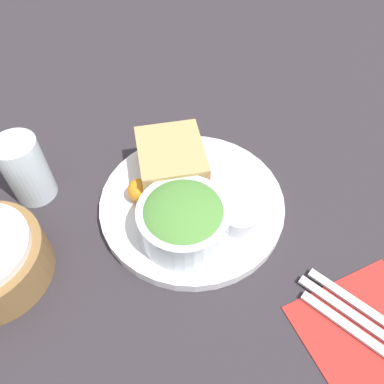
# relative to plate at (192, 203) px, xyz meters

# --- Properties ---
(ground_plane) EXTENTS (4.00, 4.00, 0.00)m
(ground_plane) POSITION_rel_plate_xyz_m (0.00, 0.00, -0.01)
(ground_plane) COLOR #2D282D
(plate) EXTENTS (0.29, 0.29, 0.02)m
(plate) POSITION_rel_plate_xyz_m (0.00, 0.00, 0.00)
(plate) COLOR silver
(plate) RESTS_ON ground_plane
(sandwich) EXTENTS (0.14, 0.13, 0.06)m
(sandwich) POSITION_rel_plate_xyz_m (0.06, 0.01, 0.04)
(sandwich) COLOR tan
(sandwich) RESTS_ON plate
(salad_bowl) EXTENTS (0.13, 0.13, 0.07)m
(salad_bowl) POSITION_rel_plate_xyz_m (-0.05, 0.04, 0.04)
(salad_bowl) COLOR silver
(salad_bowl) RESTS_ON plate
(dressing_cup) EXTENTS (0.06, 0.06, 0.03)m
(dressing_cup) POSITION_rel_plate_xyz_m (-0.07, -0.05, 0.02)
(dressing_cup) COLOR #B7B7BC
(dressing_cup) RESTS_ON plate
(orange_wedge) EXTENTS (0.04, 0.04, 0.04)m
(orange_wedge) POSITION_rel_plate_xyz_m (0.04, 0.07, 0.03)
(orange_wedge) COLOR orange
(orange_wedge) RESTS_ON plate
(drink_glass) EXTENTS (0.07, 0.07, 0.11)m
(drink_glass) POSITION_rel_plate_xyz_m (0.13, 0.22, 0.05)
(drink_glass) COLOR silver
(drink_glass) RESTS_ON ground_plane
(napkin) EXTENTS (0.14, 0.17, 0.00)m
(napkin) POSITION_rel_plate_xyz_m (-0.27, -0.13, -0.01)
(napkin) COLOR #B22823
(napkin) RESTS_ON ground_plane
(fork) EXTENTS (0.18, 0.09, 0.01)m
(fork) POSITION_rel_plate_xyz_m (-0.26, -0.14, -0.00)
(fork) COLOR silver
(fork) RESTS_ON napkin
(knife) EXTENTS (0.19, 0.09, 0.01)m
(knife) POSITION_rel_plate_xyz_m (-0.27, -0.13, -0.00)
(knife) COLOR silver
(knife) RESTS_ON napkin
(spoon) EXTENTS (0.16, 0.08, 0.01)m
(spoon) POSITION_rel_plate_xyz_m (-0.28, -0.11, -0.00)
(spoon) COLOR silver
(spoon) RESTS_ON napkin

